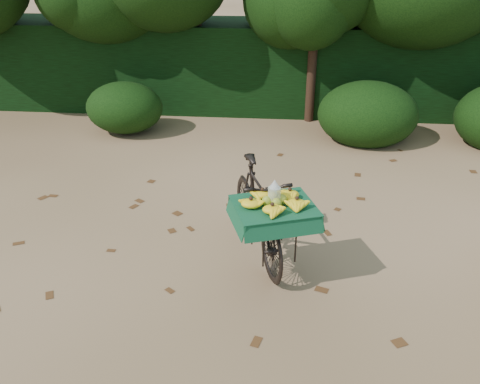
{
  "coord_description": "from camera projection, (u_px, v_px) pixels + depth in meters",
  "views": [
    {
      "loc": [
        0.03,
        -4.71,
        3.33
      ],
      "look_at": [
        -0.43,
        0.19,
        0.88
      ],
      "focal_mm": 38.0,
      "sensor_mm": 36.0,
      "label": 1
    }
  ],
  "objects": [
    {
      "name": "vendor_bicycle",
      "position": [
        258.0,
        210.0,
        5.77
      ],
      "size": [
        1.24,
        1.98,
        1.13
      ],
      "rotation": [
        0.0,
        0.0,
        0.34
      ],
      "color": "black",
      "rests_on": "ground"
    },
    {
      "name": "hedge_backdrop",
      "position": [
        287.0,
        66.0,
        10.9
      ],
      "size": [
        26.0,
        1.8,
        1.8
      ],
      "primitive_type": "cube",
      "color": "black",
      "rests_on": "ground"
    },
    {
      "name": "ground",
      "position": [
        277.0,
        271.0,
        5.68
      ],
      "size": [
        80.0,
        80.0,
        0.0
      ],
      "primitive_type": "plane",
      "color": "#AA7F5A",
      "rests_on": "ground"
    },
    {
      "name": "bush_clumps",
      "position": [
        312.0,
        116.0,
        9.27
      ],
      "size": [
        8.8,
        1.7,
        0.9
      ],
      "primitive_type": null,
      "color": "black",
      "rests_on": "ground"
    },
    {
      "name": "leaf_litter",
      "position": [
        278.0,
        240.0,
        6.26
      ],
      "size": [
        7.0,
        7.3,
        0.01
      ],
      "primitive_type": null,
      "color": "#4C2B14",
      "rests_on": "ground"
    },
    {
      "name": "tree_row",
      "position": [
        254.0,
        17.0,
        9.75
      ],
      "size": [
        14.5,
        2.0,
        4.0
      ],
      "primitive_type": null,
      "color": "black",
      "rests_on": "ground"
    }
  ]
}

